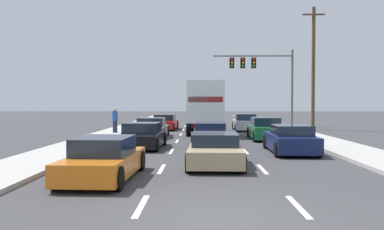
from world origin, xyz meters
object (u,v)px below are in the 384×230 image
at_px(traffic_signal_mast, 256,68).
at_px(pedestrian_near_corner, 115,120).
at_px(car_red, 165,123).
at_px(car_navy, 290,140).
at_px(box_truck, 206,105).
at_px(car_green, 265,130).
at_px(utility_pole_mid, 313,67).
at_px(car_silver, 245,123).
at_px(car_black, 142,137).
at_px(car_gray, 152,129).
at_px(car_orange, 104,160).
at_px(car_tan, 215,150).
at_px(car_blue, 210,135).

relative_size(traffic_signal_mast, pedestrian_near_corner, 4.30).
bearing_deg(car_red, car_navy, -66.20).
relative_size(car_red, car_navy, 1.02).
xyz_separation_m(box_truck, car_green, (3.53, -4.07, -1.48)).
height_order(car_red, utility_pole_mid, utility_pole_mid).
relative_size(car_silver, car_green, 0.99).
distance_m(car_red, car_black, 13.77).
bearing_deg(car_gray, car_green, -11.25).
bearing_deg(car_red, car_orange, -90.08).
height_order(box_truck, car_navy, box_truck).
relative_size(car_tan, traffic_signal_mast, 0.63).
xyz_separation_m(car_orange, box_truck, (3.32, 17.16, 1.51)).
bearing_deg(car_orange, car_black, 89.91).
bearing_deg(car_green, car_blue, -132.41).
distance_m(car_tan, car_navy, 5.00).
xyz_separation_m(car_gray, car_silver, (6.73, 6.62, 0.06)).
height_order(car_blue, utility_pole_mid, utility_pole_mid).
relative_size(car_blue, utility_pole_mid, 0.42).
bearing_deg(car_green, car_red, 127.62).
bearing_deg(car_orange, utility_pole_mid, 60.89).
bearing_deg(car_silver, car_gray, -135.48).
distance_m(car_navy, utility_pole_mid, 16.82).
distance_m(car_green, car_navy, 6.67).
height_order(car_orange, car_blue, car_orange).
height_order(car_orange, traffic_signal_mast, traffic_signal_mast).
bearing_deg(pedestrian_near_corner, car_orange, -79.63).
xyz_separation_m(car_gray, car_blue, (3.62, -5.19, -0.01)).
distance_m(car_red, car_navy, 16.97).
bearing_deg(traffic_signal_mast, car_navy, -93.57).
height_order(car_navy, traffic_signal_mast, traffic_signal_mast).
bearing_deg(utility_pole_mid, pedestrian_near_corner, -161.61).
bearing_deg(utility_pole_mid, car_navy, -108.84).
bearing_deg(car_navy, car_tan, -134.43).
bearing_deg(car_blue, car_tan, -90.14).
distance_m(car_blue, car_navy, 4.52).
xyz_separation_m(car_orange, car_blue, (3.40, 9.31, -0.01)).
relative_size(car_black, car_navy, 0.93).
distance_m(box_truck, utility_pole_mid, 10.37).
distance_m(car_tan, car_silver, 18.53).
distance_m(car_orange, car_tan, 4.42).
bearing_deg(car_black, car_tan, -57.71).
xyz_separation_m(car_silver, car_navy, (0.37, -14.70, -0.04)).
relative_size(car_tan, car_navy, 1.04).
bearing_deg(pedestrian_near_corner, car_navy, -46.00).
xyz_separation_m(car_black, car_blue, (3.38, 1.13, -0.01)).
bearing_deg(car_tan, pedestrian_near_corner, 114.92).
distance_m(car_orange, car_navy, 9.41).
relative_size(car_orange, box_truck, 0.56).
height_order(car_blue, car_tan, car_blue).
bearing_deg(car_black, car_navy, -14.39).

